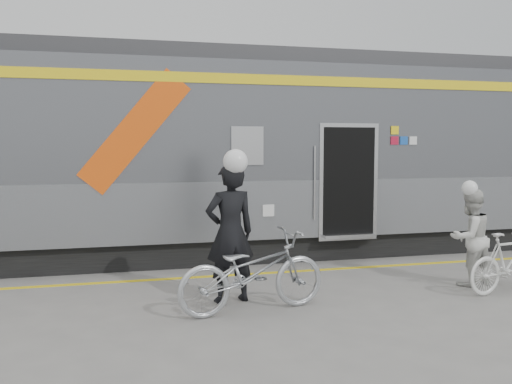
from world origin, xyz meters
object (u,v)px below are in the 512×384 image
object	(u,v)px
bicycle_right	(509,262)
woman	(470,237)
man	(230,233)
bicycle_left	(253,272)

from	to	relation	value
bicycle_right	woman	bearing A→B (deg)	18.06
man	bicycle_right	size ratio (longest dim) A/B	1.28
woman	bicycle_right	world-z (taller)	woman
man	woman	size ratio (longest dim) A/B	1.29
bicycle_left	woman	distance (m)	3.78
man	bicycle_left	bearing A→B (deg)	100.47
man	woman	distance (m)	3.95
woman	bicycle_left	bearing A→B (deg)	-2.56
bicycle_left	woman	xyz separation A→B (m)	(3.74, 0.53, 0.22)
bicycle_left	woman	size ratio (longest dim) A/B	1.36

